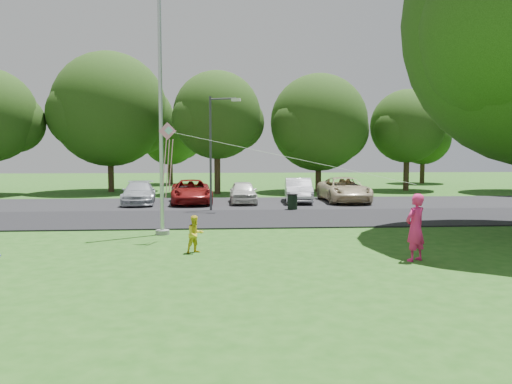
{
  "coord_description": "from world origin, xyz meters",
  "views": [
    {
      "loc": [
        -1.44,
        -13.03,
        2.95
      ],
      "look_at": [
        -0.18,
        4.0,
        1.6
      ],
      "focal_mm": 35.0,
      "sensor_mm": 36.0,
      "label": 1
    }
  ],
  "objects": [
    {
      "name": "ground",
      "position": [
        0.0,
        0.0,
        0.0
      ],
      "size": [
        120.0,
        120.0,
        0.0
      ],
      "primitive_type": "plane",
      "color": "#215416",
      "rests_on": "ground"
    },
    {
      "name": "flagpole",
      "position": [
        -3.5,
        5.0,
        4.17
      ],
      "size": [
        0.5,
        0.5,
        10.0
      ],
      "color": "#B7BABF",
      "rests_on": "ground"
    },
    {
      "name": "woman",
      "position": [
        3.87,
        0.03,
        0.92
      ],
      "size": [
        0.8,
        0.73,
        1.84
      ],
      "primitive_type": "imported",
      "rotation": [
        0.0,
        0.0,
        3.68
      ],
      "color": "#E11E6D",
      "rests_on": "ground"
    },
    {
      "name": "child_yellow",
      "position": [
        -2.16,
        1.59,
        0.56
      ],
      "size": [
        0.68,
        0.64,
        1.11
      ],
      "primitive_type": "imported",
      "rotation": [
        0.0,
        0.0,
        0.57
      ],
      "color": "yellow",
      "rests_on": "ground"
    },
    {
      "name": "park_road",
      "position": [
        0.0,
        9.0,
        0.03
      ],
      "size": [
        60.0,
        6.0,
        0.06
      ],
      "primitive_type": "cube",
      "color": "black",
      "rests_on": "ground"
    },
    {
      "name": "parking_strip",
      "position": [
        0.0,
        15.5,
        0.03
      ],
      "size": [
        42.0,
        7.0,
        0.06
      ],
      "primitive_type": "cube",
      "color": "black",
      "rests_on": "ground"
    },
    {
      "name": "tree_row",
      "position": [
        1.59,
        24.23,
        5.71
      ],
      "size": [
        64.35,
        11.94,
        10.88
      ],
      "color": "#332316",
      "rests_on": "ground"
    },
    {
      "name": "horizon_trees",
      "position": [
        4.06,
        33.88,
        4.3
      ],
      "size": [
        77.46,
        7.2,
        7.02
      ],
      "color": "#332316",
      "rests_on": "ground"
    },
    {
      "name": "kite",
      "position": [
        -2.91,
        3.45,
        3.18
      ],
      "size": [
        7.29,
        3.79,
        2.53
      ],
      "rotation": [
        0.0,
        0.0,
        -0.07
      ],
      "color": "pink",
      "rests_on": "ground"
    },
    {
      "name": "street_lamp",
      "position": [
        -1.65,
        11.95,
        3.45
      ],
      "size": [
        1.56,
        0.66,
        5.73
      ],
      "rotation": [
        0.0,
        0.0,
        -0.33
      ],
      "color": "#3F3F44",
      "rests_on": "ground"
    },
    {
      "name": "trash_can",
      "position": [
        2.28,
        12.07,
        0.42
      ],
      "size": [
        0.53,
        0.53,
        0.84
      ],
      "rotation": [
        0.0,
        0.0,
        -0.31
      ],
      "color": "black",
      "rests_on": "ground"
    },
    {
      "name": "parked_cars",
      "position": [
        0.52,
        15.57,
        0.74
      ],
      "size": [
        14.13,
        5.44,
        1.44
      ],
      "color": "#B2B7BF",
      "rests_on": "ground"
    }
  ]
}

